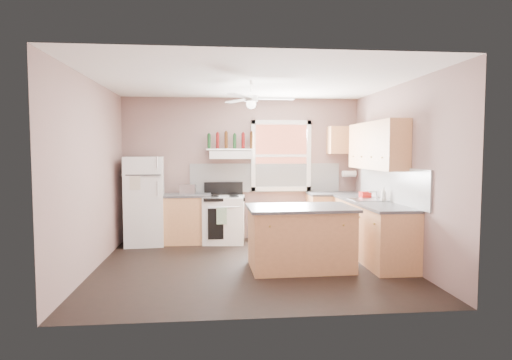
{
  "coord_description": "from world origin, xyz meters",
  "views": [
    {
      "loc": [
        -0.54,
        -6.2,
        1.71
      ],
      "look_at": [
        0.1,
        0.3,
        1.25
      ],
      "focal_mm": 30.0,
      "sensor_mm": 36.0,
      "label": 1
    }
  ],
  "objects": [
    {
      "name": "upper_cabinet_right",
      "position": [
        2.08,
        0.5,
        1.78
      ],
      "size": [
        0.33,
        1.8,
        0.76
      ],
      "primitive_type": "cube",
      "color": "#B97F4D",
      "rests_on": "wall_right"
    },
    {
      "name": "window_frame",
      "position": [
        0.75,
        1.96,
        1.6
      ],
      "size": [
        1.16,
        0.07,
        1.36
      ],
      "primitive_type": "cube",
      "color": "white",
      "rests_on": "wall_back"
    },
    {
      "name": "base_cabinet_corner",
      "position": [
        1.75,
        1.7,
        0.43
      ],
      "size": [
        1.0,
        0.6,
        0.86
      ],
      "primitive_type": "cube",
      "color": "#B97F4D",
      "rests_on": "floor"
    },
    {
      "name": "wall_right",
      "position": [
        2.27,
        0.0,
        1.35
      ],
      "size": [
        0.05,
        4.0,
        2.7
      ],
      "primitive_type": "cube",
      "color": "#7E615A",
      "rests_on": "ground"
    },
    {
      "name": "sink",
      "position": [
        1.94,
        0.5,
        0.9
      ],
      "size": [
        0.55,
        0.45,
        0.03
      ],
      "primitive_type": "cube",
      "color": "silver",
      "rests_on": "counter_right"
    },
    {
      "name": "island_top",
      "position": [
        0.69,
        -0.2,
        0.88
      ],
      "size": [
        1.53,
        1.02,
        0.04
      ],
      "primitive_type": "cube",
      "rotation": [
        0.0,
        0.0,
        0.02
      ],
      "color": "#3D3D3F",
      "rests_on": "island"
    },
    {
      "name": "wall_back",
      "position": [
        0.0,
        2.02,
        1.35
      ],
      "size": [
        4.5,
        0.05,
        2.7
      ],
      "primitive_type": "cube",
      "color": "#7E615A",
      "rests_on": "ground"
    },
    {
      "name": "base_cabinet_left",
      "position": [
        -1.06,
        1.7,
        0.43
      ],
      "size": [
        0.9,
        0.6,
        0.86
      ],
      "primitive_type": "cube",
      "color": "#B97F4D",
      "rests_on": "floor"
    },
    {
      "name": "island",
      "position": [
        0.69,
        -0.2,
        0.43
      ],
      "size": [
        1.44,
        0.93,
        0.86
      ],
      "primitive_type": "cube",
      "rotation": [
        0.0,
        0.0,
        0.02
      ],
      "color": "#B97F4D",
      "rests_on": "floor"
    },
    {
      "name": "paper_towel",
      "position": [
        2.07,
        1.86,
        1.25
      ],
      "size": [
        0.26,
        0.12,
        0.12
      ],
      "primitive_type": "cylinder",
      "rotation": [
        0.0,
        1.57,
        0.0
      ],
      "color": "white",
      "rests_on": "wall_back"
    },
    {
      "name": "faucet",
      "position": [
        2.1,
        0.5,
        0.97
      ],
      "size": [
        0.03,
        0.03,
        0.14
      ],
      "primitive_type": "cylinder",
      "color": "silver",
      "rests_on": "sink"
    },
    {
      "name": "bottle_shelf",
      "position": [
        -0.23,
        1.87,
        1.72
      ],
      "size": [
        0.9,
        0.26,
        0.03
      ],
      "primitive_type": "cube",
      "color": "white",
      "rests_on": "range_hood"
    },
    {
      "name": "floor",
      "position": [
        0.0,
        0.0,
        0.0
      ],
      "size": [
        4.5,
        4.5,
        0.0
      ],
      "primitive_type": "plane",
      "color": "black",
      "rests_on": "ground"
    },
    {
      "name": "window_view",
      "position": [
        0.75,
        1.98,
        1.6
      ],
      "size": [
        1.0,
        0.02,
        1.2
      ],
      "primitive_type": "cube",
      "color": "brown",
      "rests_on": "wall_back"
    },
    {
      "name": "soap_bottle",
      "position": [
        2.13,
        0.29,
        1.01
      ],
      "size": [
        0.11,
        0.11,
        0.21
      ],
      "primitive_type": "imported",
      "rotation": [
        0.0,
        0.0,
        2.09
      ],
      "color": "silver",
      "rests_on": "counter_right"
    },
    {
      "name": "range_hood",
      "position": [
        -0.23,
        1.75,
        1.62
      ],
      "size": [
        0.78,
        0.5,
        0.14
      ],
      "primitive_type": "cube",
      "color": "white",
      "rests_on": "wall_back"
    },
    {
      "name": "ceiling",
      "position": [
        0.0,
        0.0,
        2.7
      ],
      "size": [
        4.5,
        4.5,
        0.0
      ],
      "primitive_type": "plane",
      "color": "white",
      "rests_on": "ground"
    },
    {
      "name": "upper_cabinet_corner",
      "position": [
        1.95,
        1.83,
        1.9
      ],
      "size": [
        0.6,
        0.33,
        0.52
      ],
      "primitive_type": "cube",
      "color": "#B97F4D",
      "rests_on": "wall_back"
    },
    {
      "name": "cart",
      "position": [
        0.81,
        1.66,
        0.3
      ],
      "size": [
        0.67,
        0.51,
        0.6
      ],
      "primitive_type": "cube",
      "rotation": [
        0.0,
        0.0,
        0.2
      ],
      "color": "#B97F4D",
      "rests_on": "floor"
    },
    {
      "name": "stove",
      "position": [
        -0.36,
        1.64,
        0.43
      ],
      "size": [
        0.8,
        0.71,
        0.86
      ],
      "primitive_type": "cube",
      "rotation": [
        0.0,
        0.0,
        -0.1
      ],
      "color": "white",
      "rests_on": "floor"
    },
    {
      "name": "counter_corner",
      "position": [
        1.75,
        1.7,
        0.88
      ],
      "size": [
        1.02,
        0.62,
        0.04
      ],
      "primitive_type": "cube",
      "color": "#3D3D3F",
      "rests_on": "base_cabinet_corner"
    },
    {
      "name": "toaster",
      "position": [
        -1.02,
        1.67,
        0.99
      ],
      "size": [
        0.3,
        0.2,
        0.18
      ],
      "primitive_type": "cube",
      "rotation": [
        0.0,
        0.0,
        -0.15
      ],
      "color": "silver",
      "rests_on": "counter_left"
    },
    {
      "name": "backsplash_right",
      "position": [
        2.23,
        0.3,
        1.18
      ],
      "size": [
        0.03,
        2.6,
        0.55
      ],
      "primitive_type": "cube",
      "color": "white",
      "rests_on": "wall_right"
    },
    {
      "name": "wine_bottles",
      "position": [
        -0.22,
        1.87,
        1.88
      ],
      "size": [
        0.86,
        0.06,
        0.31
      ],
      "color": "#143819",
      "rests_on": "bottle_shelf"
    },
    {
      "name": "counter_left",
      "position": [
        -1.06,
        1.7,
        0.88
      ],
      "size": [
        0.92,
        0.62,
        0.04
      ],
      "primitive_type": "cube",
      "color": "#3D3D3F",
      "rests_on": "base_cabinet_left"
    },
    {
      "name": "base_cabinet_right",
      "position": [
        1.95,
        0.3,
        0.43
      ],
      "size": [
        0.6,
        2.2,
        0.86
      ],
      "primitive_type": "cube",
      "color": "#B97F4D",
      "rests_on": "floor"
    },
    {
      "name": "wall_left",
      "position": [
        -2.27,
        0.0,
        1.35
      ],
      "size": [
        0.05,
        4.0,
        2.7
      ],
      "primitive_type": "cube",
      "color": "#7E615A",
      "rests_on": "ground"
    },
    {
      "name": "refrigerator",
      "position": [
        -1.79,
        1.6,
        0.79
      ],
      "size": [
        0.72,
        0.7,
        1.59
      ],
      "primitive_type": "cube",
      "rotation": [
        0.0,
        0.0,
        0.07
      ],
      "color": "white",
      "rests_on": "floor"
    },
    {
      "name": "red_caddy",
      "position": [
        2.03,
        0.84,
        0.95
      ],
      "size": [
        0.2,
        0.16,
        0.1
      ],
      "primitive_type": "cube",
      "rotation": [
        0.0,
        0.0,
        0.23
      ],
      "color": "red",
      "rests_on": "counter_right"
    },
    {
      "name": "counter_right",
      "position": [
        1.94,
        0.3,
        0.88
      ],
      "size": [
        0.62,
        2.22,
        0.04
      ],
      "primitive_type": "cube",
      "color": "#3D3D3F",
      "rests_on": "base_cabinet_right"
    },
    {
      "name": "backsplash_back",
      "position": [
        0.45,
        1.99,
        1.18
      ],
      "size": [
        2.9,
        0.03,
        0.55
      ],
      "primitive_type": "cube",
      "color": "white",
      "rests_on": "wall_back"
    },
    {
      "name": "ceiling_fan_hub",
      "position": [
        0.0,
        0.0,
        2.45
      ],
      "size": [
        0.2,
        0.2,
        0.08
      ],
      "primitive_type": "cylinder",
      "color": "white",
      "rests_on": "ceiling"
    }
  ]
}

